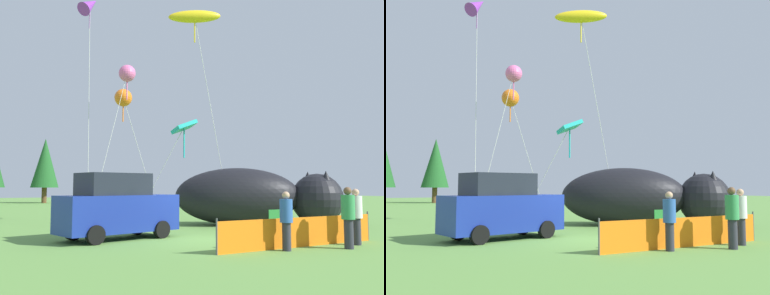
{
  "view_description": "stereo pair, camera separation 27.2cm",
  "coord_description": "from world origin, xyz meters",
  "views": [
    {
      "loc": [
        -7.36,
        -13.35,
        1.89
      ],
      "look_at": [
        1.26,
        3.5,
        3.59
      ],
      "focal_mm": 40.0,
      "sensor_mm": 36.0,
      "label": 1
    },
    {
      "loc": [
        -7.12,
        -13.48,
        1.89
      ],
      "look_at": [
        1.26,
        3.5,
        3.59
      ],
      "focal_mm": 40.0,
      "sensor_mm": 36.0,
      "label": 2
    }
  ],
  "objects": [
    {
      "name": "kite_teal_diamond",
      "position": [
        0.38,
        2.56,
        4.28
      ],
      "size": [
        2.28,
        1.94,
        4.65
      ],
      "color": "silver",
      "rests_on": "ground"
    },
    {
      "name": "ground_plane",
      "position": [
        0.0,
        0.0,
        0.0
      ],
      "size": [
        120.0,
        120.0,
        0.0
      ],
      "primitive_type": "plane",
      "color": "#609342"
    },
    {
      "name": "spectator_in_black_shirt",
      "position": [
        3.69,
        -3.38,
        0.98
      ],
      "size": [
        0.39,
        0.39,
        1.79
      ],
      "color": "#2D2D38",
      "rests_on": "ground"
    },
    {
      "name": "safety_fence",
      "position": [
        1.8,
        -2.91,
        0.45
      ],
      "size": [
        6.34,
        0.38,
        1.0
      ],
      "rotation": [
        0.0,
        0.0,
        0.05
      ],
      "color": "orange",
      "rests_on": "ground"
    },
    {
      "name": "kite_orange_flower",
      "position": [
        -0.4,
        8.31,
        6.56
      ],
      "size": [
        2.66,
        0.94,
        7.05
      ],
      "color": "silver",
      "rests_on": "ground"
    },
    {
      "name": "kite_pink_octopus",
      "position": [
        -0.9,
        6.22,
        7.31
      ],
      "size": [
        2.28,
        0.82,
        7.76
      ],
      "color": "silver",
      "rests_on": "ground"
    },
    {
      "name": "folding_chair",
      "position": [
        3.46,
        0.69,
        0.55
      ],
      "size": [
        0.56,
        0.56,
        0.94
      ],
      "rotation": [
        0.0,
        0.0,
        1.52
      ],
      "color": "#267F33",
      "rests_on": "ground"
    },
    {
      "name": "parked_car",
      "position": [
        -2.75,
        1.51,
        1.13
      ],
      "size": [
        4.57,
        2.62,
        2.34
      ],
      "rotation": [
        0.0,
        0.0,
        0.25
      ],
      "color": "navy",
      "rests_on": "ground"
    },
    {
      "name": "inflatable_cat",
      "position": [
        4.86,
        3.81,
        1.27
      ],
      "size": [
        7.95,
        5.72,
        2.76
      ],
      "rotation": [
        0.0,
        0.0,
        -0.49
      ],
      "color": "black",
      "rests_on": "ground"
    },
    {
      "name": "spectator_in_yellow_shirt",
      "position": [
        0.86,
        -3.35,
        0.94
      ],
      "size": [
        0.37,
        0.37,
        1.72
      ],
      "color": "#2D2D38",
      "rests_on": "ground"
    },
    {
      "name": "spectator_in_green_shirt",
      "position": [
        2.79,
        -3.89,
        1.01
      ],
      "size": [
        0.4,
        0.4,
        1.85
      ],
      "color": "#2D2D38",
      "rests_on": "ground"
    },
    {
      "name": "kite_yellow_hero",
      "position": [
        1.94,
        4.54,
        10.08
      ],
      "size": [
        3.55,
        1.38,
        10.53
      ],
      "color": "silver",
      "rests_on": "ground"
    },
    {
      "name": "horizon_tree_west",
      "position": [
        -0.31,
        36.37,
        4.4
      ],
      "size": [
        3.0,
        3.0,
        7.16
      ],
      "color": "brown",
      "rests_on": "ground"
    },
    {
      "name": "kite_purple_delta",
      "position": [
        -2.13,
        9.0,
        11.58
      ],
      "size": [
        1.65,
        1.72,
        12.34
      ],
      "color": "silver",
      "rests_on": "ground"
    }
  ]
}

